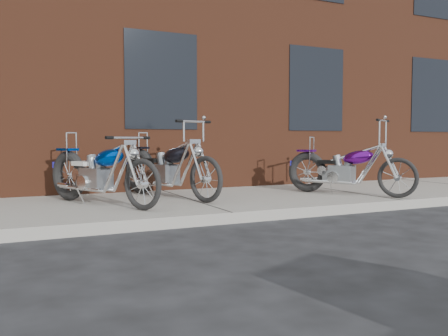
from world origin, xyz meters
TOP-DOWN VIEW (x-y plane):
  - ground at (0.00, 0.00)m, footprint 120.00×120.00m
  - sidewalk at (0.00, 1.50)m, footprint 22.00×3.00m
  - building_brick at (0.00, 8.00)m, footprint 22.00×10.00m
  - chopper_purple at (2.70, 0.99)m, footprint 1.26×2.04m
  - chopper_blue at (-1.42, 1.51)m, footprint 1.20×2.23m
  - chopper_third at (-0.24, 1.92)m, footprint 0.97×2.37m

SIDE VIEW (x-z plane):
  - ground at x=0.00m, z-range 0.00..0.00m
  - sidewalk at x=0.00m, z-range 0.00..0.15m
  - chopper_purple at x=2.70m, z-range -0.08..1.21m
  - chopper_blue at x=-1.42m, z-range 0.06..1.12m
  - chopper_third at x=-0.24m, z-range -0.03..1.22m
  - building_brick at x=0.00m, z-range 0.00..8.00m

